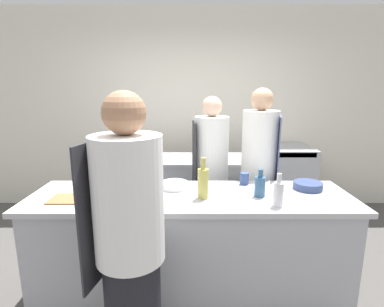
{
  "coord_description": "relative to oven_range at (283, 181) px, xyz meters",
  "views": [
    {
      "loc": [
        0.01,
        -2.19,
        1.72
      ],
      "look_at": [
        0.0,
        0.35,
        1.16
      ],
      "focal_mm": 28.0,
      "sensor_mm": 36.0,
      "label": 1
    }
  ],
  "objects": [
    {
      "name": "prep_counter",
      "position": [
        -1.25,
        -1.74,
        -0.02
      ],
      "size": [
        2.48,
        0.71,
        0.91
      ],
      "color": "#A8AAAF",
      "rests_on": "ground_plane"
    },
    {
      "name": "bowl_ceramic_blue",
      "position": [
        -0.29,
        -1.61,
        0.47
      ],
      "size": [
        0.23,
        0.23,
        0.06
      ],
      "color": "navy",
      "rests_on": "prep_counter"
    },
    {
      "name": "stockpot",
      "position": [
        -1.03,
        -0.43,
        0.56
      ],
      "size": [
        0.3,
        0.3,
        0.24
      ],
      "color": "#A8AAAF",
      "rests_on": "pass_counter"
    },
    {
      "name": "bottle_sauce",
      "position": [
        -1.67,
        -1.95,
        0.52
      ],
      "size": [
        0.07,
        0.07,
        0.21
      ],
      "color": "#5B2319",
      "rests_on": "prep_counter"
    },
    {
      "name": "chef_at_prep_near",
      "position": [
        -1.58,
        -2.42,
        0.38
      ],
      "size": [
        0.43,
        0.41,
        1.71
      ],
      "rotation": [
        0.0,
        0.0,
        1.35
      ],
      "color": "black",
      "rests_on": "ground_plane"
    },
    {
      "name": "bottle_olive_oil",
      "position": [
        -0.64,
        -1.97,
        0.53
      ],
      "size": [
        0.07,
        0.07,
        0.24
      ],
      "color": "silver",
      "rests_on": "prep_counter"
    },
    {
      "name": "ground_plane",
      "position": [
        -1.25,
        -1.74,
        -0.47
      ],
      "size": [
        16.0,
        16.0,
        0.0
      ],
      "primitive_type": "plane",
      "color": "#4C4947"
    },
    {
      "name": "bowl_mixing_large",
      "position": [
        -1.38,
        -1.59,
        0.46
      ],
      "size": [
        0.22,
        0.22,
        0.05
      ],
      "color": "white",
      "rests_on": "prep_counter"
    },
    {
      "name": "chef_at_pass_far",
      "position": [
        -1.05,
        -1.02,
        0.35
      ],
      "size": [
        0.36,
        0.34,
        1.64
      ],
      "rotation": [
        0.0,
        0.0,
        1.64
      ],
      "color": "black",
      "rests_on": "ground_plane"
    },
    {
      "name": "wall_back",
      "position": [
        -1.25,
        0.39,
        0.93
      ],
      "size": [
        8.0,
        0.06,
        2.8
      ],
      "color": "silver",
      "rests_on": "ground_plane"
    },
    {
      "name": "oven_range",
      "position": [
        0.0,
        0.0,
        0.0
      ],
      "size": [
        0.72,
        0.67,
        0.95
      ],
      "color": "#A8AAAF",
      "rests_on": "ground_plane"
    },
    {
      "name": "bottle_cooking_oil",
      "position": [
        -1.16,
        -1.81,
        0.56
      ],
      "size": [
        0.08,
        0.08,
        0.31
      ],
      "color": "#B2A84C",
      "rests_on": "prep_counter"
    },
    {
      "name": "bottle_wine",
      "position": [
        -1.82,
        -1.88,
        0.55
      ],
      "size": [
        0.08,
        0.08,
        0.29
      ],
      "color": "black",
      "rests_on": "prep_counter"
    },
    {
      "name": "bottle_vinegar",
      "position": [
        -0.72,
        -1.77,
        0.52
      ],
      "size": [
        0.08,
        0.08,
        0.21
      ],
      "color": "#2D5175",
      "rests_on": "prep_counter"
    },
    {
      "name": "cup",
      "position": [
        -0.79,
        -1.48,
        0.49
      ],
      "size": [
        0.08,
        0.08,
        0.1
      ],
      "color": "#33477F",
      "rests_on": "prep_counter"
    },
    {
      "name": "cutting_board",
      "position": [
        -2.14,
        -1.84,
        0.44
      ],
      "size": [
        0.29,
        0.22,
        0.01
      ],
      "color": "olive",
      "rests_on": "prep_counter"
    },
    {
      "name": "bowl_prep_small",
      "position": [
        -1.84,
        -1.67,
        0.47
      ],
      "size": [
        0.28,
        0.28,
        0.07
      ],
      "color": "#B7BABC",
      "rests_on": "prep_counter"
    },
    {
      "name": "pass_counter",
      "position": [
        -1.38,
        -0.51,
        -0.02
      ],
      "size": [
        1.86,
        0.63,
        0.91
      ],
      "color": "#A8AAAF",
      "rests_on": "ground_plane"
    },
    {
      "name": "chef_at_stove",
      "position": [
        -0.59,
        -1.13,
        0.39
      ],
      "size": [
        0.39,
        0.38,
        1.72
      ],
      "rotation": [
        0.0,
        0.0,
        -1.84
      ],
      "color": "black",
      "rests_on": "ground_plane"
    }
  ]
}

